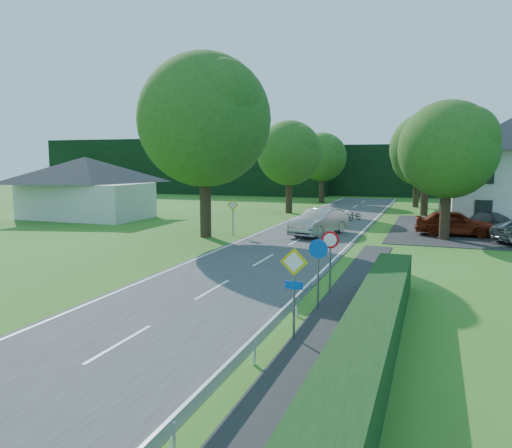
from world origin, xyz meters
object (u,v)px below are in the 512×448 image
at_px(streetlight, 439,167).
at_px(parked_car_silver_a, 479,217).
at_px(parked_car_grey, 492,222).
at_px(motorcycle, 355,215).
at_px(parked_car_red, 454,223).
at_px(parasol, 510,218).
at_px(moving_car, 319,222).

distance_m(streetlight, parked_car_silver_a, 6.83).
bearing_deg(parked_car_grey, parked_car_silver_a, 48.17).
xyz_separation_m(motorcycle, parked_car_grey, (9.79, -3.83, 0.29)).
xyz_separation_m(parked_car_red, parasol, (3.69, 3.30, 0.09)).
bearing_deg(parasol, motorcycle, 166.44).
height_order(parked_car_red, parasol, parasol).
distance_m(parked_car_silver_a, parked_car_grey, 3.01).
distance_m(parked_car_red, parked_car_silver_a, 5.40).
xyz_separation_m(moving_car, parasol, (12.02, 6.18, 0.07)).
xyz_separation_m(moving_car, parked_car_silver_a, (10.19, 7.95, -0.14)).
relative_size(moving_car, parasol, 2.54).
bearing_deg(parasol, streetlight, -146.24).
bearing_deg(parasol, moving_car, -152.81).
bearing_deg(parked_car_silver_a, parked_car_grey, 167.75).
height_order(motorcycle, parked_car_silver_a, parked_car_silver_a).
distance_m(motorcycle, parked_car_grey, 10.51).
xyz_separation_m(parked_car_red, parked_car_silver_a, (1.86, 5.07, -0.11)).
distance_m(streetlight, moving_car, 8.64).
relative_size(moving_car, parked_car_grey, 1.05).
height_order(moving_car, parked_car_red, moving_car).
height_order(moving_car, motorcycle, moving_car).
bearing_deg(parked_car_silver_a, parked_car_red, 135.89).
xyz_separation_m(parked_car_silver_a, parasol, (1.84, -1.77, 0.21)).
distance_m(motorcycle, parked_car_red, 9.44).
xyz_separation_m(parked_car_silver_a, parked_car_grey, (0.61, -2.95, 0.00)).
relative_size(streetlight, moving_car, 1.53).
height_order(streetlight, parasol, streetlight).
distance_m(motorcycle, parked_car_silver_a, 9.22).
bearing_deg(moving_car, motorcycle, 99.57).
bearing_deg(parasol, parked_car_silver_a, 135.97).
height_order(motorcycle, parked_car_red, parked_car_red).
distance_m(streetlight, motorcycle, 9.44).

